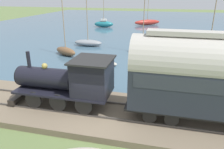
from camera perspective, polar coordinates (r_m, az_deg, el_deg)
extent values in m
plane|color=#607542|center=(12.89, -4.77, -13.33)|extent=(200.00, 200.00, 0.00)
cube|color=#426075|center=(54.99, 10.19, 12.77)|extent=(80.00, 80.00, 0.01)
cube|color=#756651|center=(13.83, -3.10, -9.78)|extent=(5.43, 56.00, 0.38)
cube|color=#4C4742|center=(12.93, -4.33, -10.85)|extent=(0.07, 54.88, 0.12)
cube|color=#4C4742|center=(14.49, -2.04, -7.11)|extent=(0.07, 54.88, 0.12)
cylinder|color=black|center=(12.85, -7.45, -8.16)|extent=(0.12, 1.05, 1.05)
cylinder|color=black|center=(14.42, -4.80, -4.71)|extent=(0.12, 1.05, 1.05)
cylinder|color=black|center=(13.48, -13.97, -7.20)|extent=(0.12, 1.05, 1.05)
cylinder|color=black|center=(14.98, -10.73, -4.01)|extent=(0.12, 1.05, 1.05)
cylinder|color=black|center=(14.26, -19.82, -6.25)|extent=(0.12, 1.05, 1.05)
cylinder|color=black|center=(15.69, -16.17, -3.33)|extent=(0.12, 1.05, 1.05)
cube|color=black|center=(14.04, -12.39, -3.95)|extent=(2.38, 5.92, 0.12)
cylinder|color=black|center=(14.31, -16.87, -0.83)|extent=(1.29, 3.55, 1.29)
cylinder|color=black|center=(15.29, -22.77, -0.21)|extent=(1.22, 0.08, 1.22)
cylinder|color=black|center=(14.52, -20.98, 3.74)|extent=(0.23, 0.23, 0.99)
sphere|color=tan|center=(14.06, -17.20, 2.15)|extent=(0.36, 0.36, 0.36)
cube|color=black|center=(12.93, -5.05, -0.62)|extent=(2.28, 2.07, 1.99)
cube|color=#282828|center=(12.59, -5.19, 3.82)|extent=(2.48, 2.31, 0.10)
cube|color=#2D2823|center=(15.96, -22.65, -5.13)|extent=(2.18, 0.44, 0.32)
cylinder|color=black|center=(12.22, 15.27, -11.21)|extent=(0.12, 0.76, 0.76)
cylinder|color=black|center=(13.86, 15.19, -7.19)|extent=(0.12, 0.76, 0.76)
cylinder|color=black|center=(12.21, 9.75, -10.76)|extent=(0.12, 0.76, 0.76)
cylinder|color=black|center=(13.85, 10.38, -6.79)|extent=(0.12, 0.76, 0.76)
cube|color=black|center=(13.17, 24.53, -8.48)|extent=(2.23, 9.28, 0.16)
cube|color=#232833|center=(12.60, 25.45, -2.95)|extent=(2.48, 8.90, 2.60)
cube|color=#2D333D|center=(12.44, 25.77, -1.03)|extent=(2.51, 8.35, 0.73)
cylinder|color=#B2ADA3|center=(12.19, 26.37, 2.67)|extent=(2.60, 8.90, 2.60)
ellipsoid|color=#236B42|center=(27.70, 7.95, 6.88)|extent=(2.55, 3.68, 1.40)
cylinder|color=#9E8460|center=(27.00, 8.45, 16.54)|extent=(0.10, 0.10, 7.93)
cube|color=silver|center=(27.50, 8.04, 8.76)|extent=(1.20, 1.26, 0.45)
ellipsoid|color=brown|center=(27.25, -12.00, 5.96)|extent=(2.55, 3.53, 1.00)
cylinder|color=#9E8460|center=(26.50, -12.75, 15.65)|extent=(0.10, 0.10, 8.23)
ellipsoid|color=#1E707A|center=(49.76, -2.15, 13.02)|extent=(2.01, 4.33, 1.29)
cylinder|color=#9E8460|center=(49.40, -2.21, 17.49)|extent=(0.10, 0.10, 6.47)
cube|color=silver|center=(49.66, -2.16, 14.02)|extent=(1.09, 1.34, 0.45)
ellipsoid|color=#B72D23|center=(53.84, 9.20, 13.32)|extent=(4.51, 6.17, 1.22)
cylinder|color=#9E8460|center=(53.57, 9.38, 16.40)|extent=(0.10, 0.10, 4.58)
ellipsoid|color=#335199|center=(25.07, 23.53, 3.20)|extent=(2.08, 3.64, 0.82)
cylinder|color=#9E8460|center=(24.33, 24.78, 11.55)|extent=(0.10, 0.10, 6.61)
ellipsoid|color=gray|center=(31.84, -6.27, 8.25)|extent=(1.55, 4.09, 0.87)
cylinder|color=#9E8460|center=(31.22, -6.58, 15.80)|extent=(0.10, 0.10, 7.54)
ellipsoid|color=#B7B2A3|center=(22.27, 15.63, 1.50)|extent=(1.91, 2.13, 0.36)
ellipsoid|color=beige|center=(17.48, 12.38, -3.24)|extent=(2.40, 2.09, 0.50)
ellipsoid|color=beige|center=(19.71, 23.98, -2.09)|extent=(2.86, 2.91, 0.34)
ellipsoid|color=#B7B2A3|center=(23.03, -0.73, 2.98)|extent=(1.48, 2.08, 0.41)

